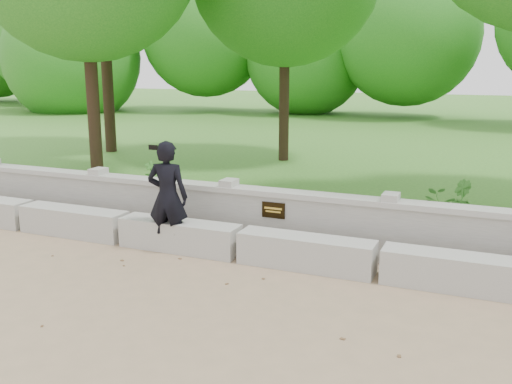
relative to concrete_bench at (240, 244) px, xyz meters
The scene contains 8 objects.
ground 1.91m from the concrete_bench, 90.00° to the right, with size 80.00×80.00×0.00m, color #9F8161.
lawn 12.10m from the concrete_bench, 90.00° to the left, with size 40.00×22.00×0.25m, color #386A24.
concrete_bench is the anchor object (origin of this frame).
parapet_wall 0.74m from the concrete_bench, 89.99° to the left, with size 12.50×0.35×0.90m.
man_main 1.28m from the concrete_bench, behind, with size 0.68×0.61×1.68m.
shrub_a 4.40m from the concrete_bench, 139.57° to the left, with size 0.28×0.19×0.53m, color #387628.
shrub_b 3.86m from the concrete_bench, 42.54° to the left, with size 0.36×0.29×0.65m, color #387628.
shrub_c 3.26m from the concrete_bench, 37.45° to the left, with size 0.51×0.44×0.57m, color #387628.
Camera 1 is at (3.27, -5.25, 2.76)m, focal length 40.00 mm.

